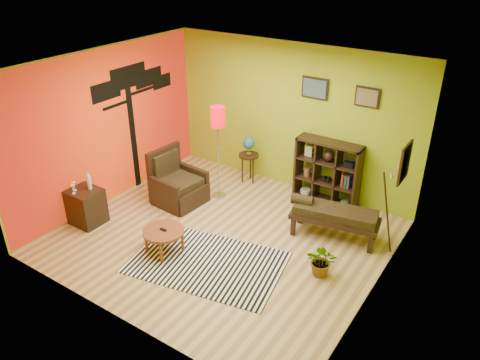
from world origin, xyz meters
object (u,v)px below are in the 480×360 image
Objects in this scene: side_cabinet at (86,206)px; potted_plant at (322,264)px; coffee_table at (164,233)px; globe_table at (249,148)px; bench at (333,214)px; armchair at (177,187)px; floor_lamp at (218,125)px; cube_shelf at (328,172)px.

side_cabinet is 4.08m from potted_plant.
globe_table reaches higher than coffee_table.
bench is at bearing 42.56° from coffee_table.
globe_table reaches higher than side_cabinet.
armchair reaches higher than bench.
floor_lamp reaches higher than armchair.
coffee_table is 3.21m from cube_shelf.
globe_table is (0.68, 1.40, 0.43)m from armchair.
potted_plant is at bearing -22.21° from floor_lamp.
bench is (0.56, -1.02, -0.18)m from cube_shelf.
coffee_table reaches higher than potted_plant.
bench is (3.67, 1.93, 0.10)m from side_cabinet.
coffee_table is at bearing -116.76° from cube_shelf.
globe_table is (1.48, 2.83, 0.41)m from side_cabinet.
floor_lamp is 2.17m from cube_shelf.
coffee_table is 1.68m from side_cabinet.
floor_lamp is at bearing 178.22° from bench.
armchair is 1.03× the size of globe_table.
armchair is at bearing 171.22° from potted_plant.
floor_lamp reaches higher than cube_shelf.
coffee_table is 2.77m from globe_table.
armchair is 3.20m from potted_plant.
coffee_table is at bearing -56.88° from armchair.
coffee_table is 0.68× the size of side_cabinet.
globe_table is (-0.19, 2.73, 0.39)m from coffee_table.
potted_plant is at bearing -37.30° from globe_table.
potted_plant is (0.29, -0.99, -0.23)m from bench.
globe_table reaches higher than bench.
bench is (2.19, -0.90, -0.31)m from globe_table.
cube_shelf reaches higher than coffee_table.
globe_table reaches higher than potted_plant.
potted_plant is at bearing -73.65° from bench.
globe_table is 3.17m from potted_plant.
cube_shelf is at bearing 33.49° from armchair.
armchair is 0.56× the size of floor_lamp.
floor_lamp reaches higher than potted_plant.
armchair is at bearing -146.51° from cube_shelf.
armchair is 1.64m from side_cabinet.
armchair is 2.78m from cube_shelf.
cube_shelf is at bearing 28.30° from floor_lamp.
potted_plant is (2.61, -1.07, -1.25)m from floor_lamp.
cube_shelf is (1.76, 0.95, -0.84)m from floor_lamp.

